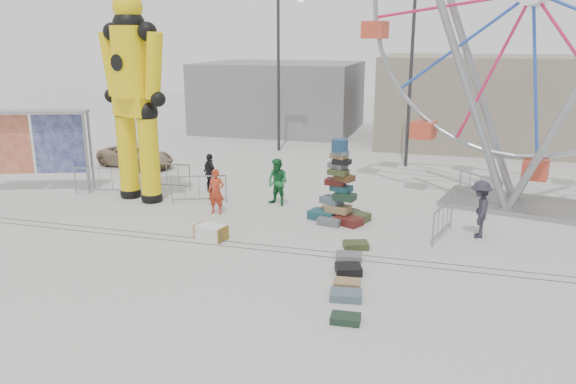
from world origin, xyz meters
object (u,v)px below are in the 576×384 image
(lamp_post_right, at_px, (413,71))
(barricade_wheel_front, at_px, (443,220))
(pedestrian_grey, at_px, (480,209))
(parked_suv, at_px, (136,156))
(pedestrian_green, at_px, (278,182))
(steamer_trunk, at_px, (211,232))
(barricade_dummy_b, at_px, (167,176))
(suitcase_tower, at_px, (339,198))
(barricade_wheel_back, at_px, (480,189))
(ferris_wheel, at_px, (530,22))
(pedestrian_black, at_px, (210,173))
(lamp_post_left, at_px, (280,67))
(barricade_dummy_a, at_px, (100,181))
(barricade_dummy_c, at_px, (199,189))
(banner_scaffold, at_px, (31,131))
(crash_test_dummy, at_px, (134,91))
(pedestrian_red, at_px, (216,192))

(lamp_post_right, distance_m, barricade_wheel_front, 10.72)
(pedestrian_grey, xyz_separation_m, parked_suv, (-15.36, 5.73, -0.36))
(pedestrian_grey, bearing_deg, pedestrian_green, -101.68)
(steamer_trunk, bearing_deg, barricade_dummy_b, 142.37)
(suitcase_tower, bearing_deg, barricade_wheel_back, 55.63)
(barricade_wheel_front, xyz_separation_m, pedestrian_grey, (1.08, 0.36, 0.35))
(barricade_dummy_b, distance_m, barricade_wheel_back, 12.27)
(ferris_wheel, relative_size, pedestrian_black, 8.43)
(lamp_post_right, bearing_deg, lamp_post_left, 164.05)
(steamer_trunk, bearing_deg, barricade_wheel_front, 30.16)
(barricade_dummy_a, bearing_deg, pedestrian_grey, -15.95)
(lamp_post_right, height_order, lamp_post_left, same)
(lamp_post_right, bearing_deg, barricade_dummy_c, -129.62)
(parked_suv, bearing_deg, barricade_wheel_front, -97.31)
(suitcase_tower, relative_size, banner_scaffold, 0.63)
(barricade_dummy_b, height_order, pedestrian_black, pedestrian_black)
(crash_test_dummy, height_order, barricade_dummy_b, crash_test_dummy)
(steamer_trunk, height_order, barricade_wheel_front, barricade_wheel_front)
(lamp_post_left, xyz_separation_m, barricade_dummy_a, (-4.37, -10.37, -3.93))
(lamp_post_right, height_order, pedestrian_grey, lamp_post_right)
(barricade_wheel_front, height_order, pedestrian_green, pedestrian_green)
(pedestrian_green, height_order, pedestrian_black, pedestrian_green)
(lamp_post_right, bearing_deg, pedestrian_black, -136.53)
(parked_suv, bearing_deg, lamp_post_left, -28.16)
(steamer_trunk, distance_m, pedestrian_grey, 8.33)
(parked_suv, bearing_deg, barricade_dummy_a, -150.35)
(steamer_trunk, height_order, pedestrian_red, pedestrian_red)
(pedestrian_green, distance_m, pedestrian_black, 3.27)
(pedestrian_red, bearing_deg, lamp_post_left, 91.03)
(pedestrian_grey, bearing_deg, lamp_post_right, -162.19)
(lamp_post_left, distance_m, parked_suv, 8.87)
(barricade_dummy_c, bearing_deg, lamp_post_right, 29.01)
(barricade_dummy_b, height_order, barricade_wheel_front, same)
(barricade_dummy_a, distance_m, pedestrian_grey, 14.26)
(barricade_wheel_back, bearing_deg, lamp_post_right, 163.93)
(parked_suv, bearing_deg, steamer_trunk, -122.07)
(lamp_post_left, bearing_deg, pedestrian_black, -91.79)
(barricade_dummy_c, bearing_deg, lamp_post_left, 68.43)
(parked_suv, bearing_deg, barricade_wheel_back, -81.37)
(pedestrian_black, bearing_deg, ferris_wheel, -134.10)
(barricade_dummy_b, distance_m, pedestrian_red, 4.12)
(barricade_dummy_c, relative_size, barricade_wheel_back, 1.00)
(pedestrian_green, bearing_deg, pedestrian_black, -176.53)
(ferris_wheel, height_order, barricade_dummy_b, ferris_wheel)
(ferris_wheel, relative_size, pedestrian_grey, 7.35)
(pedestrian_grey, bearing_deg, pedestrian_black, -103.14)
(steamer_trunk, height_order, pedestrian_grey, pedestrian_grey)
(banner_scaffold, xyz_separation_m, barricade_dummy_a, (2.66, 0.36, -1.89))
(barricade_dummy_a, bearing_deg, barricade_dummy_c, -13.32)
(crash_test_dummy, xyz_separation_m, ferris_wheel, (13.57, 2.93, 2.39))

